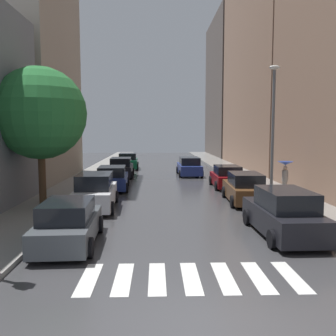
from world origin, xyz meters
TOP-DOWN VIEW (x-y plane):
  - ground_plane at (0.00, 24.00)m, footprint 28.00×72.00m
  - sidewalk_left at (-6.50, 24.00)m, footprint 3.00×72.00m
  - sidewalk_right at (6.50, 24.00)m, footprint 3.00×72.00m
  - crosswalk_stripes at (0.00, 2.44)m, footprint 5.85×2.20m
  - building_left_mid at (-11.00, 22.47)m, footprint 6.00×12.09m
  - building_right_mid at (11.00, 32.06)m, footprint 6.00×20.54m
  - building_right_far at (11.00, 51.89)m, footprint 6.00×17.00m
  - parked_car_left_nearest at (-3.93, 5.45)m, footprint 2.14×4.44m
  - parked_car_left_second at (-3.99, 11.40)m, footprint 2.19×4.71m
  - parked_car_left_third at (-3.88, 17.62)m, footprint 2.34×4.59m
  - parked_car_left_fourth at (-3.93, 24.38)m, footprint 2.19×4.47m
  - parked_car_left_fifth at (-3.87, 30.95)m, footprint 2.28×4.09m
  - parked_car_right_nearest at (3.82, 6.35)m, footprint 2.13×4.80m
  - parked_car_right_second at (3.92, 12.80)m, footprint 2.13×4.57m
  - parked_car_right_third at (3.97, 18.18)m, footprint 2.06×4.06m
  - car_midroad at (1.99, 25.37)m, footprint 2.13×4.71m
  - pedestrian_foreground at (6.67, 14.32)m, footprint 0.91×0.91m
  - street_tree_left at (-6.69, 11.68)m, footprint 4.60×4.60m
  - lamp_post_right at (5.55, 13.32)m, footprint 0.60×0.28m

SIDE VIEW (x-z plane):
  - ground_plane at x=0.00m, z-range -0.04..0.00m
  - crosswalk_stripes at x=0.00m, z-range 0.00..0.01m
  - sidewalk_left at x=-6.50m, z-range 0.00..0.15m
  - sidewalk_right at x=6.50m, z-range 0.00..0.15m
  - parked_car_right_third at x=3.97m, z-range -0.04..1.49m
  - parked_car_left_nearest at x=-3.93m, z-range -0.04..1.51m
  - parked_car_left_third at x=-3.88m, z-range -0.04..1.52m
  - car_midroad at x=1.99m, z-range -0.05..1.58m
  - parked_car_right_second at x=3.92m, z-range -0.05..1.59m
  - parked_car_left_fifth at x=-3.87m, z-range -0.05..1.61m
  - parked_car_left_fourth at x=-3.93m, z-range -0.05..1.61m
  - parked_car_right_nearest at x=3.82m, z-range -0.06..1.70m
  - parked_car_left_second at x=-3.99m, z-range -0.07..1.74m
  - pedestrian_foreground at x=6.67m, z-range 0.55..2.52m
  - lamp_post_right at x=5.55m, z-range 0.69..8.02m
  - street_tree_left at x=-6.69m, z-range 1.31..8.24m
  - building_left_mid at x=-11.00m, z-range 0.00..20.12m
  - building_right_far at x=11.00m, z-range 0.00..21.40m
  - building_right_mid at x=11.00m, z-range 0.00..23.40m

